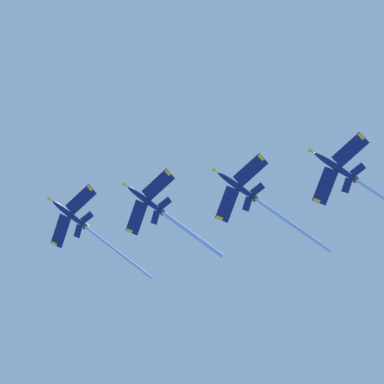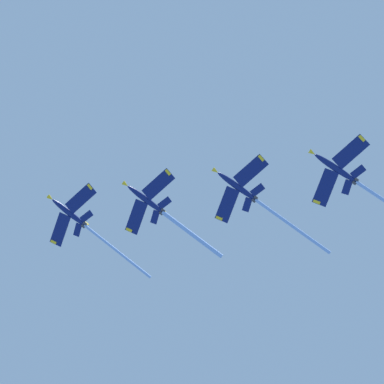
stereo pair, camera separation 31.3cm
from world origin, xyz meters
TOP-DOWN VIEW (x-y plane):
  - jet_lead at (18.08, -15.57)m, footprint 19.49×34.07m
  - jet_second at (7.51, -36.03)m, footprint 19.50×30.82m
  - jet_third at (-4.04, -56.67)m, footprint 19.50×33.59m
  - jet_fourth at (-16.47, -77.42)m, footprint 19.53×32.52m

SIDE VIEW (x-z plane):
  - jet_fourth at x=-16.47m, z-range 135.99..146.51m
  - jet_third at x=-4.04m, z-range 140.63..152.38m
  - jet_second at x=7.51m, z-range 145.69..156.46m
  - jet_lead at x=18.08m, z-range 150.32..162.34m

